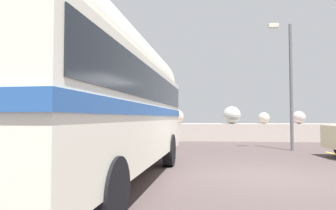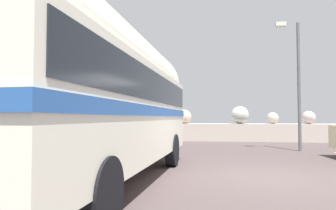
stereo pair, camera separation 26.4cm
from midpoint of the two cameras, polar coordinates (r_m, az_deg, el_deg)
name	(u,v)px [view 2 (the right image)]	position (r m, az deg, el deg)	size (l,w,h in m)	color
ground	(266,177)	(7.99, 19.16, -12.90)	(32.00, 26.00, 0.02)	#493D3C
breakwater	(235,130)	(19.57, 13.07, -4.60)	(31.36, 2.20, 2.38)	#B4A79D
vintage_coach	(104,93)	(6.89, -11.06, 2.35)	(2.93, 8.71, 3.70)	black
lamp_post	(296,77)	(14.49, 23.72, 4.82)	(1.07, 0.37, 5.72)	#5B5B60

